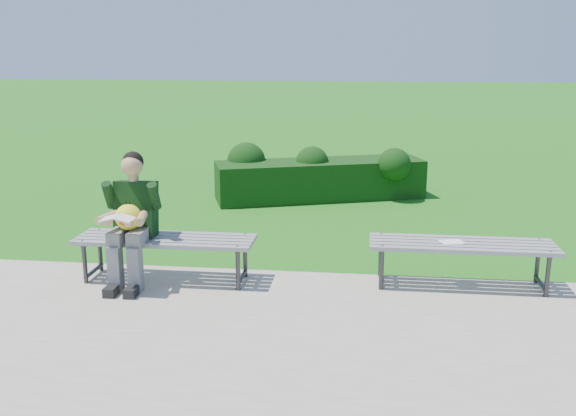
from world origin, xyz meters
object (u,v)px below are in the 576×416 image
object	(u,v)px
seated_boy	(131,216)
paper_sheet	(452,242)
bench_right	(462,248)
hedge	(316,176)
bench_left	(165,243)

from	to	relation	value
seated_boy	paper_sheet	distance (m)	3.17
bench_right	paper_sheet	bearing A→B (deg)	180.00
hedge	paper_sheet	bearing A→B (deg)	-66.52
bench_right	seated_boy	size ratio (longest dim) A/B	1.37
paper_sheet	bench_right	bearing A→B (deg)	-0.00
bench_right	hedge	bearing A→B (deg)	114.76
bench_left	seated_boy	bearing A→B (deg)	-162.07
seated_boy	bench_right	bearing A→B (deg)	4.90
bench_left	seated_boy	size ratio (longest dim) A/B	1.37
bench_left	paper_sheet	bearing A→B (deg)	3.65
bench_left	bench_right	xyz separation A→B (m)	(2.95, 0.18, 0.00)
seated_boy	paper_sheet	size ratio (longest dim) A/B	5.14
hedge	seated_boy	xyz separation A→B (m)	(-1.52, -4.02, 0.35)
seated_boy	paper_sheet	xyz separation A→B (m)	(3.15, 0.28, -0.24)
hedge	bench_right	distance (m)	4.12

